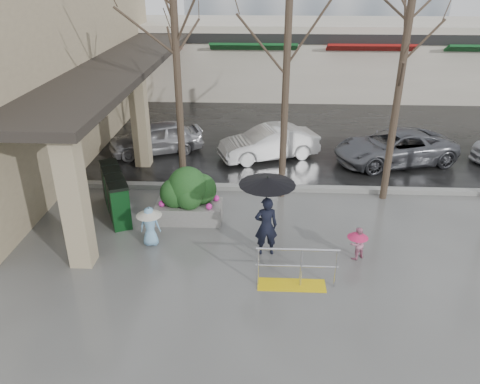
# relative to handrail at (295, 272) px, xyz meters

# --- Properties ---
(ground) EXTENTS (120.00, 120.00, 0.00)m
(ground) POSITION_rel_handrail_xyz_m (-1.36, 1.20, -0.38)
(ground) COLOR #51514F
(ground) RESTS_ON ground
(street_asphalt) EXTENTS (120.00, 36.00, 0.01)m
(street_asphalt) POSITION_rel_handrail_xyz_m (-1.36, 23.20, -0.37)
(street_asphalt) COLOR black
(street_asphalt) RESTS_ON ground
(curb) EXTENTS (120.00, 0.30, 0.15)m
(curb) POSITION_rel_handrail_xyz_m (-1.36, 5.20, -0.30)
(curb) COLOR gray
(curb) RESTS_ON ground
(near_building) EXTENTS (6.00, 18.00, 8.00)m
(near_building) POSITION_rel_handrail_xyz_m (-10.36, 9.20, 3.62)
(near_building) COLOR tan
(near_building) RESTS_ON ground
(canopy_slab) EXTENTS (2.80, 18.00, 0.25)m
(canopy_slab) POSITION_rel_handrail_xyz_m (-6.16, 9.20, 3.25)
(canopy_slab) COLOR #2D2823
(canopy_slab) RESTS_ON pillar_front
(pillar_front) EXTENTS (0.55, 0.55, 3.50)m
(pillar_front) POSITION_rel_handrail_xyz_m (-5.26, 0.70, 1.37)
(pillar_front) COLOR tan
(pillar_front) RESTS_ON ground
(pillar_back) EXTENTS (0.55, 0.55, 3.50)m
(pillar_back) POSITION_rel_handrail_xyz_m (-5.26, 7.20, 1.37)
(pillar_back) COLOR tan
(pillar_back) RESTS_ON ground
(storefront_row) EXTENTS (34.00, 6.74, 4.00)m
(storefront_row) POSITION_rel_handrail_xyz_m (0.64, 19.17, 1.64)
(storefront_row) COLOR beige
(storefront_row) RESTS_ON ground
(handrail) EXTENTS (1.90, 0.50, 1.03)m
(handrail) POSITION_rel_handrail_xyz_m (0.00, 0.00, 0.00)
(handrail) COLOR yellow
(handrail) RESTS_ON ground
(tree_west) EXTENTS (3.20, 3.20, 6.80)m
(tree_west) POSITION_rel_handrail_xyz_m (-3.36, 4.80, 4.71)
(tree_west) COLOR #382B21
(tree_west) RESTS_ON ground
(tree_midwest) EXTENTS (3.20, 3.20, 7.00)m
(tree_midwest) POSITION_rel_handrail_xyz_m (-0.16, 4.80, 4.86)
(tree_midwest) COLOR #382B21
(tree_midwest) RESTS_ON ground
(tree_mideast) EXTENTS (3.20, 3.20, 6.50)m
(tree_mideast) POSITION_rel_handrail_xyz_m (3.14, 4.80, 4.48)
(tree_mideast) COLOR #382B21
(tree_mideast) RESTS_ON ground
(woman) EXTENTS (1.41, 1.41, 2.21)m
(woman) POSITION_rel_handrail_xyz_m (-0.68, 1.35, 1.05)
(woman) COLOR black
(woman) RESTS_ON ground
(child_pink) EXTENTS (0.54, 0.53, 0.89)m
(child_pink) POSITION_rel_handrail_xyz_m (1.64, 1.23, 0.14)
(child_pink) COLOR #CE7E9B
(child_pink) RESTS_ON ground
(child_blue) EXTENTS (0.69, 0.69, 1.11)m
(child_blue) POSITION_rel_handrail_xyz_m (-3.75, 1.64, 0.30)
(child_blue) COLOR #7CB3DC
(child_blue) RESTS_ON ground
(planter) EXTENTS (1.92, 1.13, 1.67)m
(planter) POSITION_rel_handrail_xyz_m (-2.92, 3.05, 0.42)
(planter) COLOR slate
(planter) RESTS_ON ground
(news_boxes) EXTENTS (1.48, 2.39, 1.33)m
(news_boxes) POSITION_rel_handrail_xyz_m (-5.18, 3.35, 0.29)
(news_boxes) COLOR #0E3E17
(news_boxes) RESTS_ON ground
(car_a) EXTENTS (3.99, 2.73, 1.26)m
(car_a) POSITION_rel_handrail_xyz_m (-5.05, 8.49, 0.25)
(car_a) COLOR #ABAAAF
(car_a) RESTS_ON ground
(car_b) EXTENTS (4.05, 2.62, 1.26)m
(car_b) POSITION_rel_handrail_xyz_m (-0.56, 8.09, 0.25)
(car_b) COLOR silver
(car_b) RESTS_ON ground
(car_c) EXTENTS (4.93, 3.23, 1.26)m
(car_c) POSITION_rel_handrail_xyz_m (4.18, 7.84, 0.25)
(car_c) COLOR #5C5E64
(car_c) RESTS_ON ground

